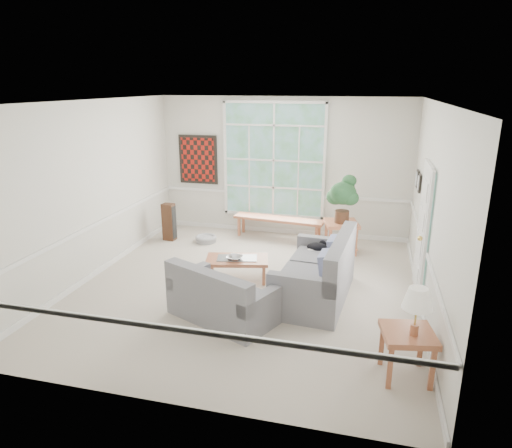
{
  "coord_description": "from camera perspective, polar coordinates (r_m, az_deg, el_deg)",
  "views": [
    {
      "loc": [
        1.85,
        -6.71,
        3.25
      ],
      "look_at": [
        0.1,
        0.2,
        1.05
      ],
      "focal_mm": 32.0,
      "sensor_mm": 36.0,
      "label": 1
    }
  ],
  "objects": [
    {
      "name": "door_sidelight",
      "position": [
        7.06,
        20.53,
        -1.29
      ],
      "size": [
        0.08,
        0.26,
        1.9
      ],
      "primitive_type": "cube",
      "color": "white",
      "rests_on": "wall_right"
    },
    {
      "name": "pewter_bowl",
      "position": [
        7.74,
        -2.69,
        -4.22
      ],
      "size": [
        0.37,
        0.37,
        0.08
      ],
      "primitive_type": "imported",
      "rotation": [
        0.0,
        0.0,
        -0.15
      ],
      "color": "#939298",
      "rests_on": "coffee_table"
    },
    {
      "name": "houseplant",
      "position": [
        9.02,
        10.79,
        3.12
      ],
      "size": [
        0.61,
        0.61,
        0.96
      ],
      "primitive_type": null,
      "rotation": [
        0.0,
        0.0,
        -0.1
      ],
      "color": "#26532D",
      "rests_on": "end_table"
    },
    {
      "name": "loveseat_front",
      "position": [
        6.58,
        -4.23,
        -8.46
      ],
      "size": [
        1.71,
        1.34,
        0.82
      ],
      "primitive_type": "cube",
      "rotation": [
        0.0,
        0.0,
        -0.42
      ],
      "color": "slate",
      "rests_on": "floor"
    },
    {
      "name": "entry_door",
      "position": [
        7.68,
        20.0,
        -0.55
      ],
      "size": [
        0.08,
        0.9,
        2.1
      ],
      "primitive_type": "cube",
      "color": "white",
      "rests_on": "floor"
    },
    {
      "name": "floor",
      "position": [
        7.68,
        -1.1,
        -7.91
      ],
      "size": [
        5.5,
        6.0,
        0.01
      ],
      "primitive_type": "cube",
      "color": "#B4A99A",
      "rests_on": "ground"
    },
    {
      "name": "wall_front",
      "position": [
        4.5,
        -11.35,
        -6.11
      ],
      "size": [
        5.5,
        0.02,
        3.0
      ],
      "primitive_type": "cube",
      "color": "silver",
      "rests_on": "ground"
    },
    {
      "name": "table_lamp",
      "position": [
        5.36,
        19.39,
        -10.32
      ],
      "size": [
        0.45,
        0.45,
        0.57
      ],
      "primitive_type": null,
      "rotation": [
        0.0,
        0.0,
        0.57
      ],
      "color": "white",
      "rests_on": "side_table"
    },
    {
      "name": "wall_art",
      "position": [
        10.51,
        -7.25,
        7.99
      ],
      "size": [
        0.9,
        0.06,
        1.1
      ],
      "primitive_type": "cube",
      "color": "#57110C",
      "rests_on": "wall_back"
    },
    {
      "name": "ceiling",
      "position": [
        6.96,
        -1.24,
        15.09
      ],
      "size": [
        5.5,
        6.0,
        0.02
      ],
      "primitive_type": "cube",
      "color": "white",
      "rests_on": "ground"
    },
    {
      "name": "wall_right",
      "position": [
        6.99,
        21.13,
        1.48
      ],
      "size": [
        0.02,
        6.0,
        3.0
      ],
      "primitive_type": "cube",
      "color": "silver",
      "rests_on": "ground"
    },
    {
      "name": "wall_frame_far",
      "position": [
        9.06,
        19.47,
        5.36
      ],
      "size": [
        0.04,
        0.26,
        0.32
      ],
      "primitive_type": "cube",
      "color": "black",
      "rests_on": "wall_right"
    },
    {
      "name": "coffee_table",
      "position": [
        7.89,
        -2.36,
        -5.64
      ],
      "size": [
        1.16,
        0.8,
        0.39
      ],
      "primitive_type": "cube",
      "rotation": [
        0.0,
        0.0,
        0.23
      ],
      "color": "#AC6140",
      "rests_on": "floor"
    },
    {
      "name": "pet_bed",
      "position": [
        9.83,
        -6.28,
        -1.85
      ],
      "size": [
        0.53,
        0.53,
        0.13
      ],
      "primitive_type": "cylinder",
      "rotation": [
        0.0,
        0.0,
        0.2
      ],
      "color": "gray",
      "rests_on": "floor"
    },
    {
      "name": "window_back",
      "position": [
        10.01,
        2.22,
        7.95
      ],
      "size": [
        2.3,
        0.08,
        2.4
      ],
      "primitive_type": "cube",
      "color": "white",
      "rests_on": "wall_back"
    },
    {
      "name": "loveseat_right",
      "position": [
        7.19,
        7.39,
        -5.36
      ],
      "size": [
        1.15,
        1.98,
        1.03
      ],
      "primitive_type": "cube",
      "rotation": [
        0.0,
        0.0,
        -0.09
      ],
      "color": "slate",
      "rests_on": "floor"
    },
    {
      "name": "side_table",
      "position": [
        5.68,
        18.25,
        -15.19
      ],
      "size": [
        0.67,
        0.67,
        0.58
      ],
      "primitive_type": "cube",
      "rotation": [
        0.0,
        0.0,
        0.18
      ],
      "color": "#AC6140",
      "rests_on": "floor"
    },
    {
      "name": "wall_back",
      "position": [
        10.04,
        3.39,
        7.09
      ],
      "size": [
        5.5,
        0.02,
        3.0
      ],
      "primitive_type": "cube",
      "color": "silver",
      "rests_on": "ground"
    },
    {
      "name": "wall_frame_near",
      "position": [
        8.67,
        19.68,
        4.85
      ],
      "size": [
        0.04,
        0.26,
        0.32
      ],
      "primitive_type": "cube",
      "color": "black",
      "rests_on": "wall_right"
    },
    {
      "name": "wall_left",
      "position": [
        8.32,
        -19.81,
        3.99
      ],
      "size": [
        0.02,
        6.0,
        3.0
      ],
      "primitive_type": "cube",
      "color": "silver",
      "rests_on": "ground"
    },
    {
      "name": "end_table",
      "position": [
        9.28,
        10.54,
        -1.59
      ],
      "size": [
        0.77,
        0.77,
        0.63
      ],
      "primitive_type": "cube",
      "rotation": [
        0.0,
        0.0,
        0.26
      ],
      "color": "#AC6140",
      "rests_on": "floor"
    },
    {
      "name": "floor_speaker",
      "position": [
        9.98,
        -10.82,
        0.26
      ],
      "size": [
        0.27,
        0.22,
        0.8
      ],
      "primitive_type": "cube",
      "rotation": [
        0.0,
        0.0,
        -0.1
      ],
      "color": "#402516",
      "rests_on": "floor"
    },
    {
      "name": "cat",
      "position": [
        7.79,
        7.65,
        -2.82
      ],
      "size": [
        0.4,
        0.32,
        0.17
      ],
      "primitive_type": "ellipsoid",
      "rotation": [
        0.0,
        0.0,
        0.22
      ],
      "color": "black",
      "rests_on": "loveseat_right"
    },
    {
      "name": "window_bench",
      "position": [
        9.95,
        2.82,
        -0.54
      ],
      "size": [
        2.0,
        0.61,
        0.46
      ],
      "primitive_type": "cube",
      "rotation": [
        0.0,
        0.0,
        -0.12
      ],
      "color": "#AC6140",
      "rests_on": "floor"
    }
  ]
}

